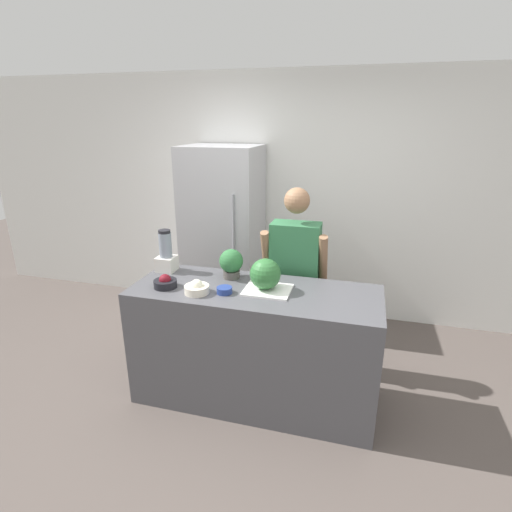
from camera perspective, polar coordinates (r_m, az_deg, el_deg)
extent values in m
plane|color=#564C47|center=(3.17, -1.97, -22.94)|extent=(14.00, 14.00, 0.00)
cube|color=white|center=(4.40, 5.72, 8.21)|extent=(8.00, 0.06, 2.60)
cube|color=#4C4C51|center=(3.15, -0.17, -12.58)|extent=(1.83, 0.69, 0.93)
cube|color=#B7B7BC|center=(4.31, -4.68, 2.99)|extent=(0.77, 0.65, 1.87)
cylinder|color=gray|center=(3.87, -3.24, 4.05)|extent=(0.02, 0.02, 0.65)
cube|color=gray|center=(3.60, 5.28, -9.81)|extent=(0.30, 0.18, 0.77)
cube|color=#337247|center=(3.34, 5.62, 0.15)|extent=(0.40, 0.22, 0.55)
sphere|color=#936B4C|center=(3.22, 5.88, 7.88)|extent=(0.21, 0.21, 0.21)
cylinder|color=#936B4C|center=(3.35, 1.50, 0.13)|extent=(0.07, 0.22, 0.46)
cylinder|color=#936B4C|center=(3.27, 9.57, -0.59)|extent=(0.07, 0.22, 0.46)
cube|color=white|center=(2.92, 1.67, -4.87)|extent=(0.34, 0.28, 0.01)
sphere|color=#2D6B33|center=(2.88, 1.34, -2.58)|extent=(0.23, 0.23, 0.23)
cylinder|color=black|center=(3.04, -12.82, -3.86)|extent=(0.17, 0.17, 0.06)
sphere|color=maroon|center=(3.03, -12.86, -3.37)|extent=(0.09, 0.09, 0.09)
cylinder|color=beige|center=(2.90, -8.45, -4.73)|extent=(0.18, 0.18, 0.06)
sphere|color=white|center=(2.89, -8.48, -4.21)|extent=(0.09, 0.09, 0.09)
cylinder|color=navy|center=(2.88, -4.53, -4.89)|extent=(0.11, 0.11, 0.05)
cube|color=silver|center=(3.36, -12.63, -1.08)|extent=(0.15, 0.15, 0.12)
cylinder|color=gray|center=(3.31, -12.83, 1.55)|extent=(0.10, 0.10, 0.20)
cylinder|color=black|center=(3.28, -12.97, 3.43)|extent=(0.10, 0.10, 0.02)
cylinder|color=#514C47|center=(3.15, -3.52, -2.59)|extent=(0.13, 0.13, 0.06)
sphere|color=#2D6B38|center=(3.11, -3.56, -0.71)|extent=(0.19, 0.19, 0.19)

